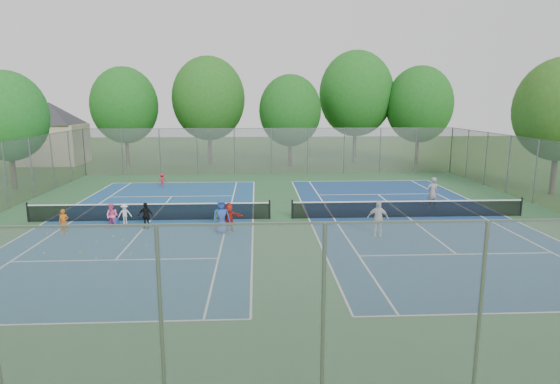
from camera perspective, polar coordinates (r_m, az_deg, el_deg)
The scene contains 38 objects.
ground at distance 25.44m, azimuth 0.11°, elevation -3.31°, with size 120.00×120.00×0.00m, color #2B5219.
court_pad at distance 25.44m, azimuth 0.11°, elevation -3.29°, with size 32.00×32.00×0.01m, color #2A5932.
court_left at distance 26.03m, azimuth -15.49°, elevation -3.34°, with size 10.97×23.77×0.01m, color navy.
court_right at distance 26.72m, azimuth 15.30°, elevation -2.97°, with size 10.97×23.77×0.01m, color navy.
net_left at distance 25.93m, azimuth -15.54°, elevation -2.40°, with size 12.87×0.10×0.91m, color black.
net_right at distance 26.62m, azimuth 15.35°, elevation -2.05°, with size 12.87×0.10×0.91m, color black.
fence_north at distance 40.86m, azimuth -1.07°, elevation 4.98°, with size 32.00×0.10×4.00m, color gray.
fence_south at distance 9.71m, azimuth 5.27°, elevation -15.24°, with size 32.00×0.10×4.00m, color gray.
house at distance 52.88m, azimuth -26.20°, elevation 7.64°, with size 11.03×11.03×7.30m.
tree_nw at distance 48.32m, azimuth -18.43°, elevation 9.98°, with size 6.40×6.40×9.58m.
tree_nl at distance 47.85m, azimuth -8.71°, elevation 11.19°, with size 7.20×7.20×10.69m.
tree_nc at distance 45.74m, azimuth 1.25°, elevation 9.88°, with size 6.00×6.00×8.85m.
tree_nr at distance 49.70m, azimuth 9.25°, elevation 11.74°, with size 7.60×7.60×11.42m.
tree_ne at distance 49.38m, azimuth 16.64°, elevation 10.18°, with size 6.60×6.60×9.77m.
tree_side_w at distance 38.89m, azimuth -30.30°, elevation 7.98°, with size 5.60×5.60×8.47m.
ball_crate at distance 25.74m, azimuth -19.53°, elevation -3.43°, with size 0.36×0.36×0.31m, color #1744B0.
ball_hopper at distance 25.35m, azimuth -7.64°, elevation -2.85°, with size 0.26×0.26×0.52m, color green.
student_a at distance 24.64m, azimuth -24.87°, elevation -3.34°, with size 0.45×0.30×1.24m, color #C05B12.
student_b at distance 24.90m, azimuth -19.79°, elevation -2.76°, with size 0.63×0.49×1.29m, color pink.
student_c at distance 25.63m, azimuth -18.40°, elevation -2.54°, with size 0.69×0.40×1.07m, color silver.
student_d at distance 24.33m, azimuth -16.06°, elevation -2.79°, with size 0.78×0.33×1.34m, color black.
student_e at distance 22.65m, azimuth -7.16°, elevation -3.00°, with size 0.82×0.53×1.68m, color #26468E.
student_f at distance 22.88m, azimuth -6.24°, elevation -3.11°, with size 1.36×0.43×1.47m, color #A92118.
child_far_baseline at distance 35.78m, azimuth -14.17°, elevation 1.39°, with size 0.67×0.39×1.04m, color red.
instructor at distance 29.16m, azimuth 18.10°, elevation -0.10°, with size 0.69×0.45×1.90m, color gray.
teen_court_b at distance 22.55m, azimuth 11.85°, elevation -3.19°, with size 1.00×0.42×1.70m, color silver.
tennis_ball_0 at distance 22.75m, azimuth -21.47°, elevation -5.74°, with size 0.07×0.07×0.07m, color #CADD33.
tennis_ball_1 at distance 20.49m, azimuth -21.54°, elevation -7.56°, with size 0.07×0.07×0.07m, color #BDE635.
tennis_ball_2 at distance 23.33m, azimuth -28.60°, elevation -5.93°, with size 0.07×0.07×0.07m, color #B7CB2F.
tennis_ball_3 at distance 22.04m, azimuth -26.79°, elevation -6.70°, with size 0.07×0.07×0.07m, color #D9F038.
tennis_ball_4 at distance 20.58m, azimuth -7.33°, elevation -6.78°, with size 0.07×0.07×0.07m, color yellow.
tennis_ball_5 at distance 25.18m, azimuth -26.51°, elevation -4.56°, with size 0.07×0.07×0.07m, color #D1E836.
tennis_ball_6 at distance 23.48m, azimuth -19.67°, elevation -5.10°, with size 0.07×0.07×0.07m, color #E5F038.
tennis_ball_7 at distance 21.49m, azimuth -23.15°, elevation -6.83°, with size 0.07×0.07×0.07m, color #BFD732.
tennis_ball_8 at distance 23.87m, azimuth -8.12°, elevation -4.30°, with size 0.07×0.07×0.07m, color yellow.
tennis_ball_9 at distance 21.53m, azimuth -16.01°, elevation -6.32°, with size 0.07×0.07×0.07m, color gold.
tennis_ball_10 at distance 20.48m, azimuth -17.70°, elevation -7.31°, with size 0.07×0.07×0.07m, color #BCDB33.
tennis_ball_11 at distance 22.69m, azimuth -18.62°, elevation -5.59°, with size 0.07×0.07×0.07m, color #EAF238.
Camera 1 is at (-1.30, -24.61, 6.29)m, focal length 30.00 mm.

